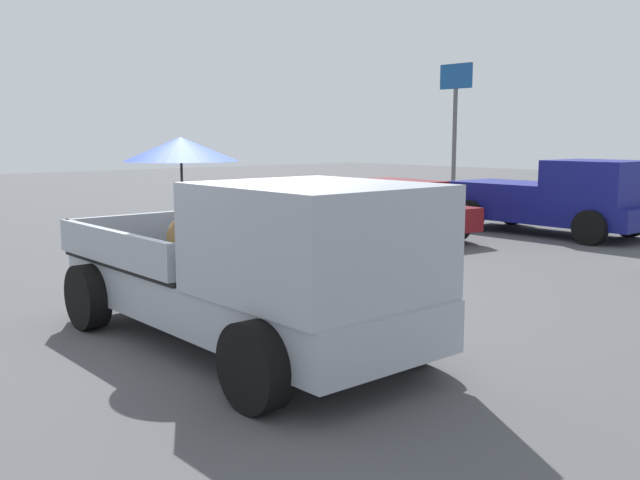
{
  "coord_description": "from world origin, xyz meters",
  "views": [
    {
      "loc": [
        6.49,
        -4.41,
        2.34
      ],
      "look_at": [
        0.11,
        1.18,
        1.1
      ],
      "focal_mm": 39.81,
      "sensor_mm": 36.0,
      "label": 1
    }
  ],
  "objects_px": {
    "pickup_truck_red": "(556,198)",
    "parked_sedan_far": "(390,205)",
    "pickup_truck_main": "(257,265)",
    "motel_sign": "(455,104)"
  },
  "relations": [
    {
      "from": "pickup_truck_red",
      "to": "parked_sedan_far",
      "type": "height_order",
      "value": "pickup_truck_red"
    },
    {
      "from": "pickup_truck_main",
      "to": "pickup_truck_red",
      "type": "xyz_separation_m",
      "value": [
        -2.95,
        10.98,
        -0.11
      ]
    },
    {
      "from": "motel_sign",
      "to": "pickup_truck_main",
      "type": "bearing_deg",
      "value": -57.66
    },
    {
      "from": "motel_sign",
      "to": "pickup_truck_red",
      "type": "bearing_deg",
      "value": -37.43
    },
    {
      "from": "pickup_truck_red",
      "to": "motel_sign",
      "type": "height_order",
      "value": "motel_sign"
    },
    {
      "from": "pickup_truck_red",
      "to": "pickup_truck_main",
      "type": "bearing_deg",
      "value": -75.02
    },
    {
      "from": "pickup_truck_main",
      "to": "motel_sign",
      "type": "distance_m",
      "value": 20.2
    },
    {
      "from": "pickup_truck_main",
      "to": "pickup_truck_red",
      "type": "bearing_deg",
      "value": 105.39
    },
    {
      "from": "pickup_truck_red",
      "to": "motel_sign",
      "type": "distance_m",
      "value": 10.14
    },
    {
      "from": "pickup_truck_main",
      "to": "parked_sedan_far",
      "type": "bearing_deg",
      "value": 124.81
    }
  ]
}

